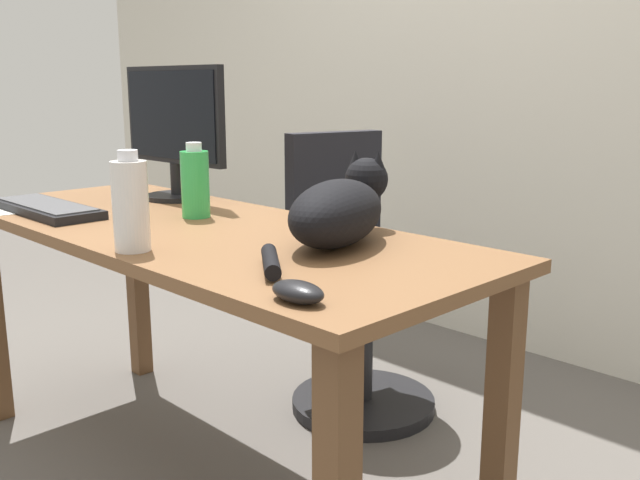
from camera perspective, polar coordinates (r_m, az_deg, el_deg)
The scene contains 11 objects.
ground_plane at distance 2.12m, azimuth -9.36°, elevation -18.30°, with size 8.00×8.00×0.00m, color #59544F.
back_wall at distance 2.97m, azimuth 15.30°, elevation 16.34°, with size 6.00×0.04×2.60m, color beige.
desk at distance 1.88m, azimuth -10.03°, elevation -1.81°, with size 1.66×0.65×0.72m.
office_chair at distance 2.36m, azimuth 2.94°, elevation -4.23°, with size 0.49×0.48×0.92m.
monitor at distance 2.28m, azimuth -11.75°, elevation 8.93°, with size 0.48×0.20×0.42m.
keyboard at distance 2.15m, azimuth -21.32°, elevation 2.43°, with size 0.44×0.15×0.03m.
cat at distance 1.61m, azimuth 1.62°, elevation 2.55°, with size 0.31×0.57×0.20m.
computer_mouse at distance 1.19m, azimuth -1.81°, elevation -4.21°, with size 0.11×0.06×0.04m, color black.
paper_sheet at distance 2.26m, azimuth -23.60°, elevation 2.36°, with size 0.21×0.30×0.00m, color white.
water_bottle at distance 1.96m, azimuth -10.09°, elevation 4.57°, with size 0.08×0.08×0.21m.
spray_bottle at distance 1.59m, azimuth -15.12°, elevation 2.79°, with size 0.08×0.08×0.22m.
Camera 1 is at (1.50, -1.03, 1.08)m, focal length 39.45 mm.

